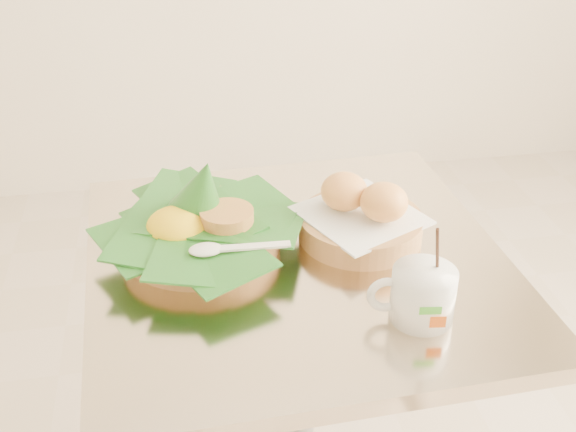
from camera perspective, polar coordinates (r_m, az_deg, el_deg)
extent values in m
cylinder|color=gray|center=(1.47, 0.63, -15.54)|extent=(0.07, 0.07, 0.69)
cube|color=beige|center=(1.24, 0.73, -3.81)|extent=(0.73, 0.73, 0.03)
cylinder|color=#BA7F50|center=(1.26, -6.94, -1.43)|extent=(0.27, 0.27, 0.05)
cone|color=#205819|center=(1.23, -6.84, 2.12)|extent=(0.17, 0.17, 0.14)
ellipsoid|color=yellow|center=(1.23, -8.77, -0.76)|extent=(0.10, 0.10, 0.06)
cylinder|color=#CC9347|center=(1.22, -4.85, -0.06)|extent=(0.09, 0.09, 0.03)
cylinder|color=#BA7F50|center=(1.28, 5.74, -0.82)|extent=(0.22, 0.22, 0.04)
cube|color=white|center=(1.26, 5.80, 0.06)|extent=(0.25, 0.25, 0.01)
ellipsoid|color=orange|center=(1.26, 4.46, 1.95)|extent=(0.08, 0.08, 0.07)
ellipsoid|color=orange|center=(1.24, 7.60, 1.10)|extent=(0.08, 0.08, 0.07)
cylinder|color=white|center=(1.09, 10.62, -6.14)|extent=(0.10, 0.10, 0.08)
torus|color=white|center=(1.08, 7.79, -6.19)|extent=(0.06, 0.02, 0.06)
cylinder|color=#502616|center=(1.07, 10.80, -4.52)|extent=(0.09, 0.09, 0.01)
cylinder|color=black|center=(1.06, 11.72, -3.20)|extent=(0.03, 0.04, 0.12)
cube|color=green|center=(1.05, 11.20, -7.36)|extent=(0.03, 0.01, 0.01)
cube|color=orange|center=(1.06, 11.76, -8.21)|extent=(0.02, 0.00, 0.02)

